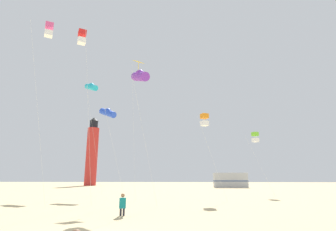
{
  "coord_description": "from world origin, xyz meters",
  "views": [
    {
      "loc": [
        2.6,
        -7.68,
        1.99
      ],
      "look_at": [
        1.57,
        9.92,
        6.18
      ],
      "focal_mm": 27.78,
      "sensor_mm": 36.0,
      "label": 1
    }
  ],
  "objects_px": {
    "kite_flyer_standing": "(123,204)",
    "rv_van_silver": "(230,180)",
    "kite_tube_blue": "(108,113)",
    "kite_box_lime": "(255,137)",
    "kite_diamond_gold": "(138,68)",
    "kite_box_scarlet": "(82,38)",
    "kite_box_rainbow": "(49,30)",
    "lighthouse_distant": "(92,153)",
    "kite_tube_cyan": "(91,87)",
    "kite_box_orange": "(205,120)",
    "kite_tube_violet": "(140,76)"
  },
  "relations": [
    {
      "from": "kite_tube_blue",
      "to": "kite_box_scarlet",
      "type": "xyz_separation_m",
      "value": [
        0.36,
        -9.28,
        3.93
      ]
    },
    {
      "from": "kite_tube_violet",
      "to": "kite_box_rainbow",
      "type": "xyz_separation_m",
      "value": [
        -7.41,
        -0.42,
        3.93
      ]
    },
    {
      "from": "kite_diamond_gold",
      "to": "kite_tube_violet",
      "type": "relative_size",
      "value": 1.32
    },
    {
      "from": "kite_tube_blue",
      "to": "rv_van_silver",
      "type": "relative_size",
      "value": 1.51
    },
    {
      "from": "kite_tube_cyan",
      "to": "kite_box_rainbow",
      "type": "xyz_separation_m",
      "value": [
        0.72,
        -11.99,
        0.51
      ]
    },
    {
      "from": "kite_tube_blue",
      "to": "rv_van_silver",
      "type": "height_order",
      "value": "kite_tube_blue"
    },
    {
      "from": "kite_tube_violet",
      "to": "kite_tube_cyan",
      "type": "xyz_separation_m",
      "value": [
        -8.13,
        11.57,
        3.42
      ]
    },
    {
      "from": "kite_diamond_gold",
      "to": "kite_box_orange",
      "type": "height_order",
      "value": "kite_diamond_gold"
    },
    {
      "from": "kite_tube_cyan",
      "to": "kite_box_scarlet",
      "type": "height_order",
      "value": "kite_tube_cyan"
    },
    {
      "from": "kite_tube_violet",
      "to": "kite_tube_blue",
      "type": "relative_size",
      "value": 1.05
    },
    {
      "from": "kite_box_scarlet",
      "to": "rv_van_silver",
      "type": "relative_size",
      "value": 2.1
    },
    {
      "from": "kite_tube_violet",
      "to": "lighthouse_distant",
      "type": "bearing_deg",
      "value": 113.35
    },
    {
      "from": "kite_diamond_gold",
      "to": "kite_tube_cyan",
      "type": "bearing_deg",
      "value": 138.43
    },
    {
      "from": "kite_box_orange",
      "to": "kite_tube_blue",
      "type": "bearing_deg",
      "value": 159.31
    },
    {
      "from": "kite_flyer_standing",
      "to": "kite_box_orange",
      "type": "bearing_deg",
      "value": -131.49
    },
    {
      "from": "kite_tube_violet",
      "to": "kite_box_rainbow",
      "type": "relative_size",
      "value": 0.73
    },
    {
      "from": "kite_tube_cyan",
      "to": "kite_box_rainbow",
      "type": "distance_m",
      "value": 12.02
    },
    {
      "from": "kite_box_scarlet",
      "to": "kite_tube_violet",
      "type": "bearing_deg",
      "value": 0.84
    },
    {
      "from": "kite_flyer_standing",
      "to": "kite_box_scarlet",
      "type": "relative_size",
      "value": 0.09
    },
    {
      "from": "kite_box_orange",
      "to": "kite_tube_blue",
      "type": "distance_m",
      "value": 11.27
    },
    {
      "from": "kite_diamond_gold",
      "to": "lighthouse_distant",
      "type": "relative_size",
      "value": 0.8
    },
    {
      "from": "kite_box_orange",
      "to": "lighthouse_distant",
      "type": "distance_m",
      "value": 46.37
    },
    {
      "from": "kite_flyer_standing",
      "to": "kite_box_lime",
      "type": "distance_m",
      "value": 20.78
    },
    {
      "from": "kite_box_orange",
      "to": "lighthouse_distant",
      "type": "xyz_separation_m",
      "value": [
        -24.52,
        39.35,
        0.66
      ]
    },
    {
      "from": "kite_flyer_standing",
      "to": "kite_diamond_gold",
      "type": "distance_m",
      "value": 15.55
    },
    {
      "from": "kite_tube_blue",
      "to": "kite_box_scarlet",
      "type": "height_order",
      "value": "kite_box_scarlet"
    },
    {
      "from": "lighthouse_distant",
      "to": "kite_tube_cyan",
      "type": "bearing_deg",
      "value": -71.38
    },
    {
      "from": "kite_diamond_gold",
      "to": "kite_box_rainbow",
      "type": "distance_m",
      "value": 8.58
    },
    {
      "from": "kite_tube_blue",
      "to": "kite_box_scarlet",
      "type": "bearing_deg",
      "value": -87.81
    },
    {
      "from": "kite_tube_cyan",
      "to": "kite_box_rainbow",
      "type": "height_order",
      "value": "kite_box_rainbow"
    },
    {
      "from": "kite_box_orange",
      "to": "kite_box_lime",
      "type": "distance_m",
      "value": 9.1
    },
    {
      "from": "kite_box_orange",
      "to": "kite_tube_blue",
      "type": "relative_size",
      "value": 0.8
    },
    {
      "from": "kite_diamond_gold",
      "to": "kite_tube_violet",
      "type": "xyz_separation_m",
      "value": [
        1.17,
        -5.4,
        -3.05
      ]
    },
    {
      "from": "lighthouse_distant",
      "to": "rv_van_silver",
      "type": "relative_size",
      "value": 2.61
    },
    {
      "from": "kite_box_lime",
      "to": "lighthouse_distant",
      "type": "height_order",
      "value": "lighthouse_distant"
    },
    {
      "from": "kite_box_scarlet",
      "to": "kite_tube_cyan",
      "type": "bearing_deg",
      "value": 105.97
    },
    {
      "from": "kite_tube_blue",
      "to": "kite_box_lime",
      "type": "height_order",
      "value": "kite_tube_blue"
    },
    {
      "from": "kite_diamond_gold",
      "to": "kite_box_scarlet",
      "type": "xyz_separation_m",
      "value": [
        -3.63,
        -5.47,
        0.35
      ]
    },
    {
      "from": "kite_tube_blue",
      "to": "lighthouse_distant",
      "type": "bearing_deg",
      "value": 111.73
    },
    {
      "from": "kite_box_orange",
      "to": "rv_van_silver",
      "type": "xyz_separation_m",
      "value": [
        7.1,
        29.21,
        -5.79
      ]
    },
    {
      "from": "kite_tube_violet",
      "to": "kite_box_scarlet",
      "type": "height_order",
      "value": "kite_box_scarlet"
    },
    {
      "from": "lighthouse_distant",
      "to": "kite_tube_blue",
      "type": "bearing_deg",
      "value": -68.27
    },
    {
      "from": "kite_box_scarlet",
      "to": "kite_tube_blue",
      "type": "bearing_deg",
      "value": 92.19
    },
    {
      "from": "kite_box_rainbow",
      "to": "lighthouse_distant",
      "type": "xyz_separation_m",
      "value": [
        -11.86,
        45.06,
        -5.63
      ]
    },
    {
      "from": "kite_flyer_standing",
      "to": "rv_van_silver",
      "type": "bearing_deg",
      "value": -120.88
    },
    {
      "from": "kite_flyer_standing",
      "to": "rv_van_silver",
      "type": "distance_m",
      "value": 40.86
    },
    {
      "from": "kite_box_scarlet",
      "to": "lighthouse_distant",
      "type": "relative_size",
      "value": 0.81
    },
    {
      "from": "kite_box_rainbow",
      "to": "lighthouse_distant",
      "type": "height_order",
      "value": "lighthouse_distant"
    },
    {
      "from": "kite_tube_blue",
      "to": "lighthouse_distant",
      "type": "height_order",
      "value": "lighthouse_distant"
    },
    {
      "from": "kite_tube_violet",
      "to": "kite_box_scarlet",
      "type": "xyz_separation_m",
      "value": [
        -4.8,
        -0.07,
        3.4
      ]
    }
  ]
}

